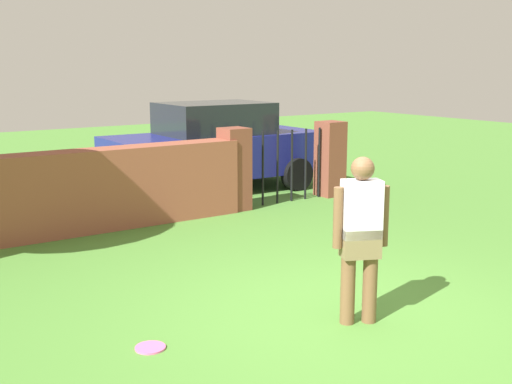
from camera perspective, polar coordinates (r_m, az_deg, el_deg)
name	(u,v)px	position (r m, az deg, el deg)	size (l,w,h in m)	color
ground_plane	(345,315)	(6.66, 7.81, -10.64)	(40.00, 40.00, 0.00)	#4C8433
brick_wall	(47,196)	(9.74, -17.81, -0.30)	(6.15, 0.50, 1.22)	brown
person	(361,233)	(6.23, 9.14, -3.53)	(0.50, 0.35, 1.62)	brown
fence_gate	(285,164)	(11.64, 2.53, 2.49)	(2.58, 0.44, 1.40)	brown
car	(215,147)	(12.69, -3.64, 3.95)	(4.23, 1.98, 1.72)	navy
frisbee_pink	(150,348)	(5.96, -9.24, -13.29)	(0.27, 0.27, 0.02)	pink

